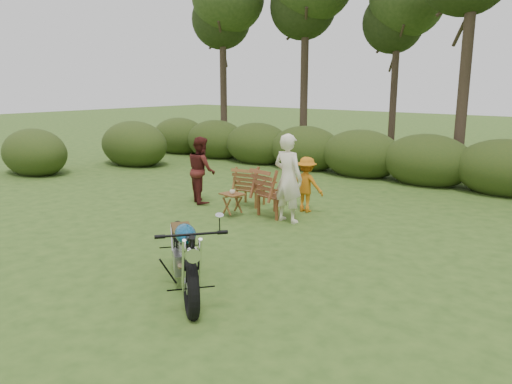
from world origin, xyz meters
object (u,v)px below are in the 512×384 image
Objects in this scene: cup at (232,192)px; adult_b at (202,202)px; lawn_chair_right at (276,216)px; lawn_chair_left at (251,205)px; child at (306,211)px; side_table at (233,205)px; adult_a at (287,221)px; motorcycle at (185,287)px.

cup is 1.63m from adult_b.
lawn_chair_right is 1.15× the size of lawn_chair_left.
cup is (-0.65, -0.64, 0.54)m from lawn_chair_right.
adult_b is 2.52m from child.
side_table is 0.32× the size of adult_b.
lawn_chair_left is 0.58× the size of adult_b.
lawn_chair_right is 0.58× the size of adult_a.
adult_a is at bearing 165.60° from lawn_chair_right.
adult_b is (-3.36, 3.71, 0.00)m from motorcycle.
motorcycle is 4.60× the size of side_table.
lawn_chair_left is at bearing 107.72° from side_table.
child is (1.29, 0.33, 0.00)m from lawn_chair_left.
adult_b reaches higher than cup.
adult_a is (1.13, 0.40, -0.25)m from side_table.
lawn_chair_left is 1.55m from adult_a.
lawn_chair_left is 8.11× the size of cup.
child reaches higher than lawn_chair_left.
lawn_chair_left is at bearing 9.43° from child.
cup is at bearing 49.79° from child.
lawn_chair_right is 0.49m from adult_a.
adult_a is at bearing 21.76° from cup.
lawn_chair_right is at bearing 41.43° from side_table.
child is at bearing 139.55° from motorcycle.
adult_a is 2.54m from adult_b.
motorcycle is 5.00m from adult_b.
side_table is (-0.68, -0.60, 0.25)m from lawn_chair_right.
adult_a reaches higher than motorcycle.
child is at bearing 54.86° from cup.
adult_a is at bearing 19.44° from side_table.
lawn_chair_right is at bearing -22.39° from adult_a.
motorcycle is at bearing 107.14° from lawn_chair_left.
lawn_chair_right is 0.95m from side_table.
adult_b is at bearing 12.83° from lawn_chair_right.
motorcycle is at bearing -58.61° from side_table.
child is (0.98, 1.31, -0.25)m from side_table.
motorcycle is at bearing 162.65° from adult_b.
adult_b reaches higher than motorcycle.
lawn_chair_right reaches higher than lawn_chair_left.
lawn_chair_right is (-1.27, 3.81, 0.00)m from motorcycle.
adult_a is at bearing 94.46° from child.
motorcycle is 1.89× the size of child.
motorcycle is at bearing 104.95° from adult_a.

